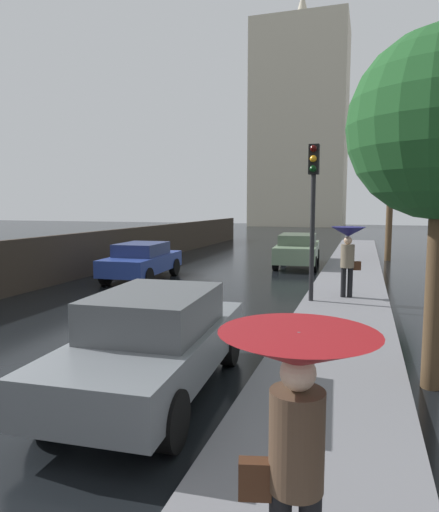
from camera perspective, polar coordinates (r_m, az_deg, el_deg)
name	(u,v)px	position (r m, az deg, el deg)	size (l,w,h in m)	color
sidewalk_strip	(310,476)	(4.91, 11.22, -25.37)	(2.20, 60.00, 0.14)	slate
car_blue_mid_road	(142,260)	(16.38, -9.65, -0.54)	(1.90, 3.99, 1.31)	navy
car_green_far_ahead	(298,249)	(20.04, 9.72, 0.84)	(1.97, 4.66, 1.39)	slate
car_grey_behind_camera	(155,341)	(6.57, -8.08, -10.46)	(1.93, 4.27, 1.44)	slate
pedestrian_with_umbrella_near	(348,243)	(12.82, 15.74, 1.57)	(0.91, 0.91, 1.92)	black
pedestrian_with_umbrella_far	(297,395)	(2.86, 9.63, -16.71)	(0.95, 0.95, 1.77)	black
traffic_light	(313,193)	(12.06, 11.60, 7.72)	(0.26, 0.39, 4.04)	black
street_tree_near	(392,158)	(23.21, 20.68, 11.40)	(2.92, 2.92, 6.34)	#4C3823
distant_tower	(300,127)	(60.75, 10.03, 15.59)	(11.44, 9.24, 28.65)	beige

